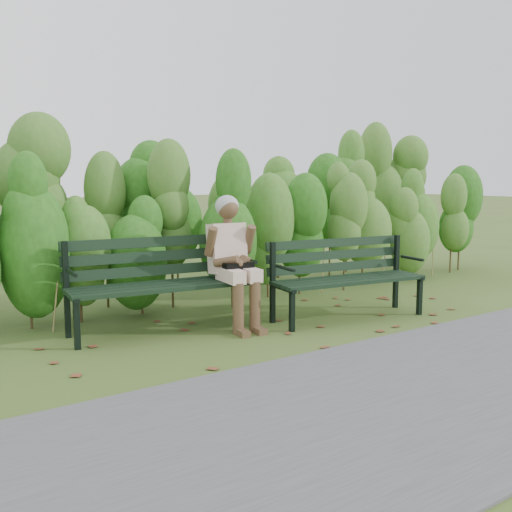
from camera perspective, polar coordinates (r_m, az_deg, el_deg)
ground at (r=6.53m, az=1.78°, el=-6.88°), size 80.00×80.00×0.00m
footpath at (r=5.02m, az=17.36°, el=-11.68°), size 60.00×2.50×0.01m
hedge_band at (r=7.90m, az=-6.35°, el=4.85°), size 11.04×1.67×2.42m
leaf_litter at (r=6.48m, az=2.00°, el=-6.97°), size 5.99×2.17×0.01m
bench_left at (r=6.42m, az=-9.09°, el=-1.89°), size 2.05×0.90×0.99m
bench_right at (r=7.01m, az=8.36°, el=-1.47°), size 1.89×0.86×0.91m
seated_woman at (r=6.48m, az=-2.23°, el=0.29°), size 0.58×0.85×1.43m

